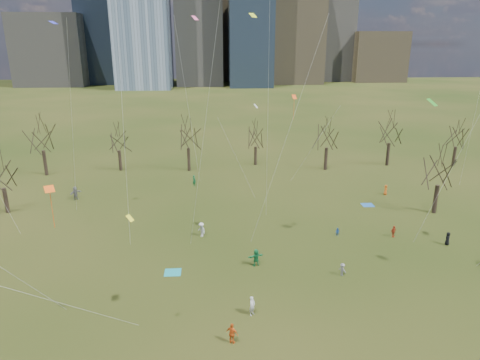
{
  "coord_description": "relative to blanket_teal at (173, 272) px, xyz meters",
  "views": [
    {
      "loc": [
        -3.09,
        -32.4,
        21.18
      ],
      "look_at": [
        0.0,
        12.0,
        7.0
      ],
      "focal_mm": 32.0,
      "sensor_mm": 36.0,
      "label": 1
    }
  ],
  "objects": [
    {
      "name": "person_6",
      "position": [
        29.8,
        3.99,
        0.73
      ],
      "size": [
        0.76,
        0.87,
        1.49
      ],
      "primitive_type": "imported",
      "rotation": [
        0.0,
        0.0,
        4.23
      ],
      "color": "black",
      "rests_on": "ground"
    },
    {
      "name": "person_5",
      "position": [
        8.23,
        0.85,
        0.88
      ],
      "size": [
        1.73,
        1.02,
        1.78
      ],
      "primitive_type": "imported",
      "rotation": [
        0.0,
        0.0,
        3.46
      ],
      "color": "#1B7A3F",
      "rests_on": "ground"
    },
    {
      "name": "bare_tree_row",
      "position": [
        6.97,
        32.43,
        6.1
      ],
      "size": [
        113.04,
        29.8,
        9.5
      ],
      "color": "black",
      "rests_on": "ground"
    },
    {
      "name": "person_4",
      "position": [
        5.24,
        -10.68,
        0.83
      ],
      "size": [
        1.06,
        0.87,
        1.69
      ],
      "primitive_type": "imported",
      "rotation": [
        0.0,
        0.0,
        2.59
      ],
      "color": "#DD5918",
      "rests_on": "ground"
    },
    {
      "name": "ground",
      "position": [
        7.06,
        -4.79,
        -0.01
      ],
      "size": [
        500.0,
        500.0,
        0.0
      ],
      "primitive_type": "plane",
      "color": "black",
      "rests_on": "ground"
    },
    {
      "name": "person_1",
      "position": [
        7.04,
        -7.28,
        0.82
      ],
      "size": [
        0.7,
        0.73,
        1.68
      ],
      "primitive_type": "imported",
      "rotation": [
        0.0,
        0.0,
        0.9
      ],
      "color": "silver",
      "rests_on": "ground"
    },
    {
      "name": "person_3",
      "position": [
        16.26,
        -1.66,
        0.62
      ],
      "size": [
        0.85,
        0.94,
        1.26
      ],
      "primitive_type": "imported",
      "rotation": [
        0.0,
        0.0,
        2.16
      ],
      "color": "slate",
      "rests_on": "ground"
    },
    {
      "name": "person_11",
      "position": [
        -15.41,
        21.58,
        0.96
      ],
      "size": [
        1.59,
        1.76,
        1.95
      ],
      "primitive_type": "imported",
      "rotation": [
        0.0,
        0.0,
        0.88
      ],
      "color": "slate",
      "rests_on": "ground"
    },
    {
      "name": "person_10",
      "position": [
        24.66,
        6.34,
        0.68
      ],
      "size": [
        0.88,
        0.66,
        1.38
      ],
      "primitive_type": "imported",
      "rotation": [
        0.0,
        0.0,
        0.45
      ],
      "color": "#B23019",
      "rests_on": "ground"
    },
    {
      "name": "kites_airborne",
      "position": [
        8.92,
        6.37,
        13.04
      ],
      "size": [
        61.42,
        42.7,
        37.14
      ],
      "color": "#FF5F15",
      "rests_on": "ground"
    },
    {
      "name": "downtown_skyline",
      "position": [
        4.63,
        205.85,
        38.99
      ],
      "size": [
        212.5,
        78.0,
        118.0
      ],
      "color": "slate",
      "rests_on": "ground"
    },
    {
      "name": "blanket_navy",
      "position": [
        25.36,
        16.52,
        0.0
      ],
      "size": [
        1.6,
        1.5,
        0.03
      ],
      "primitive_type": "cube",
      "color": "#235AA5",
      "rests_on": "ground"
    },
    {
      "name": "person_8",
      "position": [
        18.33,
        7.05,
        0.48
      ],
      "size": [
        0.6,
        0.61,
        0.99
      ],
      "primitive_type": "imported",
      "rotation": [
        0.0,
        0.0,
        5.41
      ],
      "color": "#295FB4",
      "rests_on": "ground"
    },
    {
      "name": "blanket_teal",
      "position": [
        0.0,
        0.0,
        0.0
      ],
      "size": [
        1.6,
        1.5,
        0.03
      ],
      "primitive_type": "cube",
      "color": "teal",
      "rests_on": "ground"
    },
    {
      "name": "person_13",
      "position": [
        1.24,
        26.62,
        0.85
      ],
      "size": [
        0.73,
        0.75,
        1.73
      ],
      "primitive_type": "imported",
      "rotation": [
        0.0,
        0.0,
        2.31
      ],
      "color": "#166737",
      "rests_on": "ground"
    },
    {
      "name": "person_9",
      "position": [
        2.68,
        8.01,
        0.84
      ],
      "size": [
        1.19,
        1.27,
        1.72
      ],
      "primitive_type": "imported",
      "rotation": [
        0.0,
        0.0,
        5.38
      ],
      "color": "silver",
      "rests_on": "ground"
    },
    {
      "name": "person_12",
      "position": [
        29.45,
        20.52,
        0.75
      ],
      "size": [
        0.75,
        0.88,
        1.52
      ],
      "primitive_type": "imported",
      "rotation": [
        0.0,
        0.0,
        1.14
      ],
      "color": "orange",
      "rests_on": "ground"
    }
  ]
}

